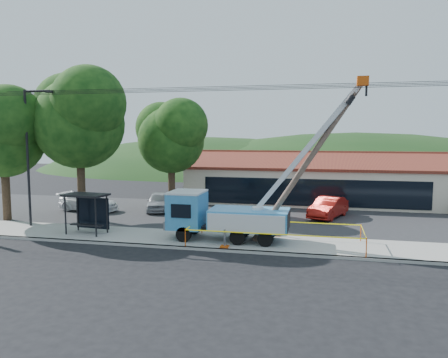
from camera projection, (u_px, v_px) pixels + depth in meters
name	position (u px, v px, depth m)	size (l,w,h in m)	color
ground	(219.00, 263.00, 20.92)	(120.00, 120.00, 0.00)	black
curb	(228.00, 251.00, 22.94)	(60.00, 0.25, 0.15)	#A19F96
sidewalk	(235.00, 242.00, 24.79)	(60.00, 4.00, 0.15)	#A19F96
parking_lot	(256.00, 216.00, 32.55)	(60.00, 12.00, 0.10)	#28282B
strip_mall	(314.00, 182.00, 39.22)	(22.50, 8.53, 4.67)	beige
streetlight	(30.00, 147.00, 28.25)	(2.13, 0.22, 9.00)	black
tree_west_near	(79.00, 115.00, 30.54)	(7.56, 6.72, 10.80)	#332316
tree_west_far	(3.00, 129.00, 30.28)	(6.84, 6.08, 9.48)	#332316
tree_lot	(171.00, 133.00, 34.42)	(6.30, 5.60, 8.94)	#332316
hill_west	(209.00, 169.00, 77.56)	(78.40, 56.00, 28.00)	#143413
hill_center	(355.00, 171.00, 72.06)	(89.60, 64.00, 32.00)	#143413
utility_truck	(225.00, 214.00, 24.85)	(10.89, 3.70, 8.98)	black
leaning_pole	(311.00, 157.00, 23.62)	(5.88, 1.75, 8.90)	brown
bus_shelter	(88.00, 204.00, 26.52)	(2.65, 1.78, 2.43)	black
caution_tape	(275.00, 231.00, 24.00)	(9.37, 3.36, 0.97)	#CE4A0B
car_silver	(159.00, 212.00, 34.69)	(1.73, 4.30, 1.46)	#A3A5AA
car_red	(328.00, 219.00, 31.84)	(1.59, 4.55, 1.50)	#A41710
car_white	(89.00, 212.00, 34.61)	(2.01, 4.94, 1.44)	white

